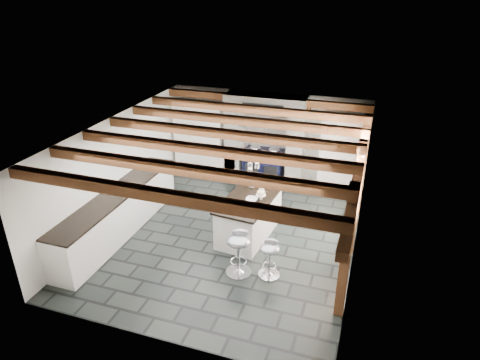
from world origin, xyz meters
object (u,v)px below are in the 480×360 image
(bar_stool_near, at_px, (270,254))
(bar_stool_far, at_px, (239,248))
(kitchen_island, at_px, (249,216))
(range_cooker, at_px, (264,166))

(bar_stool_near, height_order, bar_stool_far, bar_stool_far)
(kitchen_island, bearing_deg, bar_stool_near, -52.22)
(kitchen_island, distance_m, bar_stool_near, 1.41)
(kitchen_island, height_order, bar_stool_near, kitchen_island)
(range_cooker, xyz_separation_m, bar_stool_near, (1.12, -3.70, -0.01))
(range_cooker, height_order, bar_stool_far, range_cooker)
(range_cooker, height_order, bar_stool_near, range_cooker)
(range_cooker, bearing_deg, kitchen_island, -81.49)
(kitchen_island, bearing_deg, range_cooker, 104.33)
(bar_stool_near, bearing_deg, kitchen_island, 113.93)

